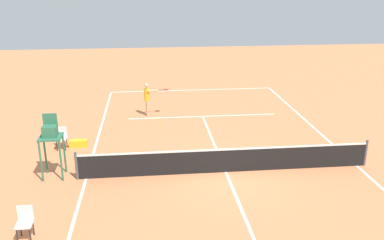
# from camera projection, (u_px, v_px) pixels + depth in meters

# --- Properties ---
(ground_plane) EXTENTS (60.00, 60.00, 0.00)m
(ground_plane) POSITION_uv_depth(u_px,v_px,m) (226.00, 172.00, 15.86)
(ground_plane) COLOR #D37A4C
(court_lines) EXTENTS (10.56, 24.59, 0.01)m
(court_lines) POSITION_uv_depth(u_px,v_px,m) (226.00, 172.00, 15.86)
(court_lines) COLOR white
(court_lines) RESTS_ON ground
(tennis_net) EXTENTS (11.16, 0.10, 1.07)m
(tennis_net) POSITION_uv_depth(u_px,v_px,m) (226.00, 160.00, 15.70)
(tennis_net) COLOR #4C4C51
(tennis_net) RESTS_ON ground
(player_serving) EXTENTS (1.33, 0.45, 1.77)m
(player_serving) POSITION_uv_depth(u_px,v_px,m) (148.00, 96.00, 22.03)
(player_serving) COLOR #D8A884
(player_serving) RESTS_ON ground
(tennis_ball) EXTENTS (0.07, 0.07, 0.07)m
(tennis_ball) POSITION_uv_depth(u_px,v_px,m) (161.00, 123.00, 21.06)
(tennis_ball) COLOR #CCE033
(tennis_ball) RESTS_ON ground
(umpire_chair) EXTENTS (0.80, 0.80, 2.41)m
(umpire_chair) POSITION_uv_depth(u_px,v_px,m) (51.00, 136.00, 14.99)
(umpire_chair) COLOR #2D6B4C
(umpire_chair) RESTS_ON ground
(courtside_chair_near) EXTENTS (0.44, 0.46, 0.95)m
(courtside_chair_near) POSITION_uv_depth(u_px,v_px,m) (25.00, 221.00, 11.70)
(courtside_chair_near) COLOR #262626
(courtside_chair_near) RESTS_ON ground
(courtside_chair_mid) EXTENTS (0.44, 0.46, 0.95)m
(courtside_chair_mid) POSITION_uv_depth(u_px,v_px,m) (61.00, 137.00, 17.88)
(courtside_chair_mid) COLOR #262626
(courtside_chair_mid) RESTS_ON ground
(equipment_bag) EXTENTS (0.76, 0.32, 0.30)m
(equipment_bag) POSITION_uv_depth(u_px,v_px,m) (78.00, 143.00, 18.20)
(equipment_bag) COLOR yellow
(equipment_bag) RESTS_ON ground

